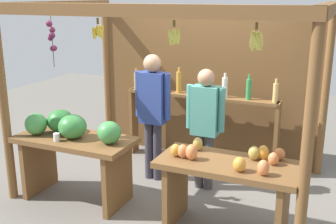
% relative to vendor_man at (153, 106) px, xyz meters
% --- Properties ---
extents(ground_plane, '(12.00, 12.00, 0.00)m').
position_rel_vendor_man_xyz_m(ground_plane, '(0.33, -0.06, -0.98)').
color(ground_plane, slate).
rests_on(ground_plane, ground).
extents(market_stall, '(3.39, 2.29, 2.26)m').
position_rel_vendor_man_xyz_m(market_stall, '(0.33, 0.44, 0.35)').
color(market_stall, brown).
rests_on(market_stall, ground).
extents(fruit_counter_left, '(1.37, 0.64, 1.04)m').
position_rel_vendor_man_xyz_m(fruit_counter_left, '(-0.60, -0.87, -0.27)').
color(fruit_counter_left, brown).
rests_on(fruit_counter_left, ground).
extents(fruit_counter_right, '(1.37, 0.64, 0.93)m').
position_rel_vendor_man_xyz_m(fruit_counter_right, '(1.23, -0.87, -0.39)').
color(fruit_counter_right, brown).
rests_on(fruit_counter_right, ground).
extents(bottle_shelf_unit, '(2.18, 0.22, 1.36)m').
position_rel_vendor_man_xyz_m(bottle_shelf_unit, '(0.38, 0.76, -0.17)').
color(bottle_shelf_unit, brown).
rests_on(bottle_shelf_unit, ground).
extents(vendor_man, '(0.48, 0.22, 1.64)m').
position_rel_vendor_man_xyz_m(vendor_man, '(0.00, 0.00, 0.00)').
color(vendor_man, '#373440').
rests_on(vendor_man, ground).
extents(vendor_woman, '(0.48, 0.20, 1.50)m').
position_rel_vendor_man_xyz_m(vendor_woman, '(0.70, 0.00, -0.09)').
color(vendor_woman, '#413F40').
rests_on(vendor_woman, ground).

